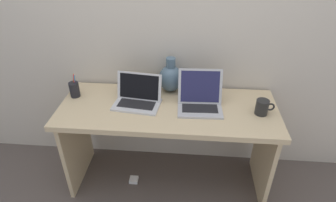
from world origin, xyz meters
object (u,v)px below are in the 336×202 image
object	(u,v)px
laptop_left	(138,96)
laptop_right	(200,98)
coffee_mug	(262,107)
power_brick	(134,180)
pen_cup	(74,89)
green_vase	(171,78)

from	to	relation	value
laptop_left	laptop_right	size ratio (longest dim) A/B	1.10
laptop_left	coffee_mug	xyz separation A→B (m)	(0.86, -0.06, -0.00)
power_brick	coffee_mug	bearing A→B (deg)	1.11
coffee_mug	pen_cup	bearing A→B (deg)	175.05
laptop_left	power_brick	xyz separation A→B (m)	(-0.07, -0.08, -0.78)
coffee_mug	power_brick	bearing A→B (deg)	-178.89
green_vase	pen_cup	xyz separation A→B (m)	(-0.71, -0.15, -0.05)
pen_cup	power_brick	size ratio (longest dim) A/B	2.55
laptop_left	pen_cup	bearing A→B (deg)	173.38
coffee_mug	power_brick	size ratio (longest dim) A/B	1.83
laptop_left	laptop_right	distance (m)	0.44
pen_cup	laptop_right	bearing A→B (deg)	-3.36
laptop_left	pen_cup	world-z (taller)	laptop_left
coffee_mug	pen_cup	distance (m)	1.35
laptop_left	laptop_right	xyz separation A→B (m)	(0.44, 0.00, 0.01)
coffee_mug	laptop_left	bearing A→B (deg)	175.99
green_vase	power_brick	distance (m)	0.93
pen_cup	power_brick	world-z (taller)	pen_cup
coffee_mug	green_vase	bearing A→B (deg)	157.48
pen_cup	laptop_left	bearing A→B (deg)	-6.62
laptop_left	coffee_mug	size ratio (longest dim) A/B	2.72
power_brick	laptop_left	bearing A→B (deg)	49.93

